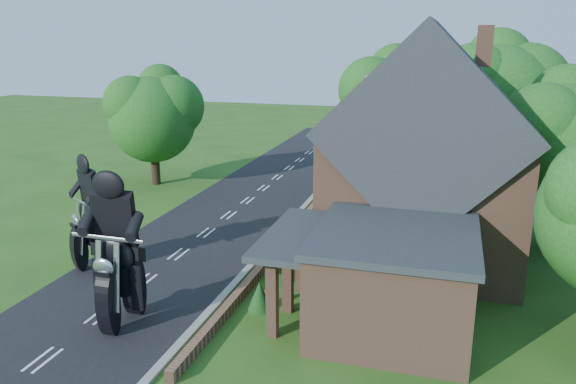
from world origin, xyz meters
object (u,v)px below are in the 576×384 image
(annex, at_px, (390,277))
(motorcycle_follow, at_px, (96,250))
(garden_wall, at_px, (282,245))
(house, at_px, (425,162))
(motorcycle_lead, at_px, (122,302))

(annex, relative_size, motorcycle_follow, 4.42)
(garden_wall, xyz_separation_m, motorcycle_follow, (-7.06, -4.20, 0.54))
(garden_wall, bearing_deg, house, 9.17)
(house, relative_size, motorcycle_follow, 6.42)
(house, xyz_separation_m, motorcycle_follow, (-13.26, -5.20, -3.60))
(house, distance_m, annex, 7.30)
(garden_wall, height_order, motorcycle_follow, motorcycle_follow)
(motorcycle_follow, bearing_deg, garden_wall, -118.57)
(motorcycle_lead, bearing_deg, garden_wall, -109.88)
(motorcycle_follow, bearing_deg, motorcycle_lead, 164.13)
(house, xyz_separation_m, annex, (-0.62, -6.80, -2.58))
(house, bearing_deg, garden_wall, -170.83)
(garden_wall, bearing_deg, annex, -46.16)
(motorcycle_lead, bearing_deg, motorcycle_follow, -45.66)
(garden_wall, relative_size, house, 2.15)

